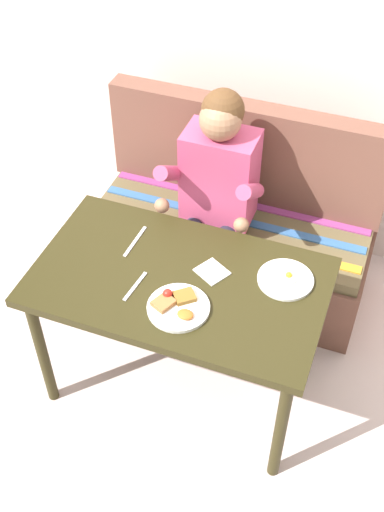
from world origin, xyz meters
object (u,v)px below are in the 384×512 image
(plate_eggs, at_px, (286,279))
(fork, at_px, (135,286))
(napkin, at_px, (212,272))
(table, at_px, (179,292))
(knife, at_px, (135,241))
(plate_breakfast, at_px, (178,306))
(couch, at_px, (233,232))
(person, at_px, (215,189))

(plate_eggs, relative_size, fork, 1.34)
(plate_eggs, bearing_deg, napkin, -168.60)
(table, height_order, knife, knife)
(plate_breakfast, xyz_separation_m, knife, (-0.31, 0.29, -0.01))
(table, bearing_deg, napkin, 35.27)
(table, bearing_deg, fork, -145.14)
(couch, height_order, plate_breakfast, couch)
(person, height_order, fork, person)
(plate_eggs, xyz_separation_m, fork, (-0.56, -0.24, -0.01))
(couch, bearing_deg, plate_eggs, -56.86)
(plate_breakfast, relative_size, plate_eggs, 1.08)
(napkin, bearing_deg, table, -144.73)
(knife, bearing_deg, plate_breakfast, -40.30)
(plate_breakfast, bearing_deg, napkin, 75.16)
(knife, bearing_deg, couch, 70.21)
(couch, bearing_deg, knife, -112.27)
(napkin, bearing_deg, person, 107.92)
(napkin, relative_size, knife, 0.60)
(person, xyz_separation_m, plate_eggs, (0.46, -0.45, -0.00))
(table, bearing_deg, plate_breakfast, -70.62)
(napkin, distance_m, knife, 0.38)
(table, relative_size, napkin, 10.02)
(person, bearing_deg, napkin, -72.08)
(couch, distance_m, plate_breakfast, 1.00)
(couch, xyz_separation_m, napkin, (0.11, -0.68, 0.40))
(couch, relative_size, person, 1.19)
(table, bearing_deg, person, 94.93)
(plate_breakfast, xyz_separation_m, fork, (-0.20, 0.05, -0.01))
(couch, bearing_deg, person, -106.23)
(person, xyz_separation_m, knife, (-0.21, -0.45, -0.01))
(couch, xyz_separation_m, fork, (-0.15, -0.87, 0.40))
(couch, height_order, person, person)
(plate_eggs, bearing_deg, table, -161.08)
(plate_breakfast, relative_size, napkin, 2.05)
(couch, height_order, plate_eggs, couch)
(plate_breakfast, bearing_deg, person, 97.98)
(napkin, bearing_deg, couch, 99.45)
(napkin, bearing_deg, plate_breakfast, -104.84)
(person, distance_m, knife, 0.50)
(napkin, xyz_separation_m, knife, (-0.37, 0.06, -0.00))
(fork, height_order, knife, same)
(table, bearing_deg, plate_eggs, 18.92)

